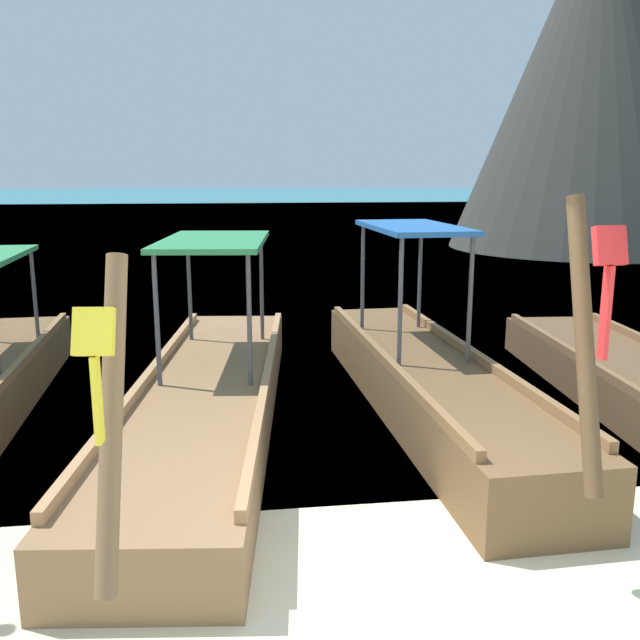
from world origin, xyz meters
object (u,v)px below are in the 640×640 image
(longtail_boat_red_ribbon, at_px, (428,382))
(karst_rock, at_px, (587,79))
(longtail_boat_yellow_ribbon, at_px, (209,398))
(longtail_boat_orange_ribbon, at_px, (632,381))

(longtail_boat_red_ribbon, height_order, karst_rock, karst_rock)
(longtail_boat_yellow_ribbon, distance_m, longtail_boat_orange_ribbon, 4.98)
(longtail_boat_yellow_ribbon, xyz_separation_m, longtail_boat_red_ribbon, (2.46, 0.08, 0.05))
(longtail_boat_red_ribbon, relative_size, longtail_boat_orange_ribbon, 1.10)
(longtail_boat_yellow_ribbon, relative_size, longtail_boat_red_ribbon, 1.13)
(longtail_boat_red_ribbon, bearing_deg, longtail_boat_orange_ribbon, 1.12)
(longtail_boat_orange_ribbon, bearing_deg, longtail_boat_yellow_ribbon, -178.53)
(longtail_boat_yellow_ribbon, relative_size, longtail_boat_orange_ribbon, 1.24)
(longtail_boat_yellow_ribbon, height_order, longtail_boat_orange_ribbon, longtail_boat_orange_ribbon)
(longtail_boat_orange_ribbon, bearing_deg, longtail_boat_red_ribbon, -178.88)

